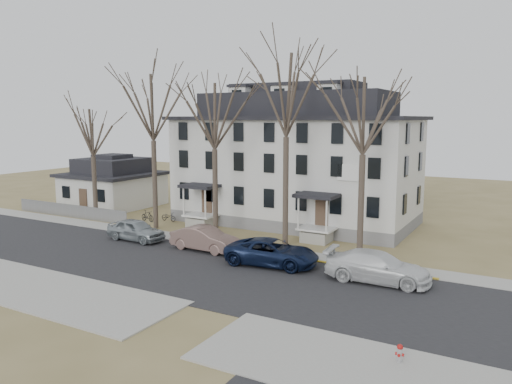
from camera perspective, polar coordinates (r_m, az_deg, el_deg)
The scene contains 21 objects.
ground at distance 28.58m, azimuth -7.30°, elevation -10.20°, with size 120.00×120.00×0.00m, color olive.
main_road at distance 30.12m, azimuth -5.01°, elevation -9.18°, with size 120.00×10.00×0.04m, color #27272A.
far_sidewalk at distance 35.03m, azimuth 0.57°, elevation -6.62°, with size 120.00×2.00×0.08m, color #A09F97.
near_sidewalk_right at distance 19.45m, azimuth 14.01°, elevation -19.71°, with size 14.00×5.00×0.08m, color #A09F97.
near_sidewalk_left at distance 30.81m, azimuth -25.33°, elevation -9.57°, with size 20.00×5.00×0.08m, color #A09F97.
yellow_curb at distance 32.20m, azimuth 7.68°, elevation -8.06°, with size 14.00×0.25×0.06m, color gold.
boarding_house at distance 43.78m, azimuth 4.57°, elevation 3.53°, with size 20.80×12.36×12.05m.
small_house at distance 54.13m, azimuth -15.99°, elevation 0.83°, with size 8.70×8.70×5.00m.
fence at distance 49.43m, azimuth -20.42°, elevation -2.71°, with size 14.00×0.06×1.20m, color gray.
tree_far_left at distance 41.66m, azimuth -11.76°, elevation 9.97°, with size 8.40×8.40×13.72m.
tree_mid_left at distance 37.98m, azimuth -4.79°, elevation 9.16°, with size 7.80×7.80×12.74m.
tree_center at distance 35.03m, azimuth 3.51°, elevation 11.67°, with size 9.00×9.00×14.70m.
tree_mid_right at distance 32.95m, azimuth 12.23°, elevation 9.12°, with size 7.80×7.80×12.74m.
tree_bungalow at distance 46.53m, azimuth -18.24°, elevation 6.81°, with size 6.60×6.60×10.78m.
car_silver at distance 38.41m, azimuth -13.56°, elevation -4.28°, with size 1.90×4.71×1.61m, color #98A3A7.
car_tan at distance 34.76m, azimuth -5.87°, elevation -5.39°, with size 1.73×4.97×1.64m, color #7B5F57.
car_navy at distance 31.22m, azimuth 1.83°, elevation -6.97°, with size 2.69×5.83×1.62m, color #101B39.
car_white at distance 28.93m, azimuth 13.73°, elevation -8.38°, with size 2.37×5.84×1.69m, color silver.
bicycle_left at distance 44.99m, azimuth -9.95°, elevation -2.83°, with size 0.55×1.57×0.83m, color black.
bicycle_right at distance 45.19m, azimuth -12.30°, elevation -2.76°, with size 0.45×1.61×0.97m, color black.
fire_hydrant at distance 20.27m, azimuth 16.10°, elevation -17.35°, with size 0.32×0.30×0.77m.
Camera 1 is at (16.28, -21.66, 9.09)m, focal length 35.00 mm.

